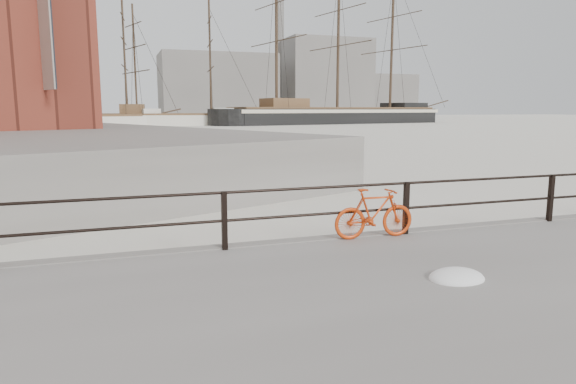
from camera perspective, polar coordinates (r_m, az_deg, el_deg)
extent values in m
plane|color=white|center=(12.44, 26.37, -4.35)|extent=(400.00, 400.00, 0.00)
imported|color=#C5370D|center=(9.56, 9.56, -2.34)|extent=(1.56, 0.29, 0.94)
ellipsoid|color=white|center=(7.65, 18.27, -8.10)|extent=(0.82, 0.64, 0.29)
cube|color=gray|center=(151.37, -7.86, 11.51)|extent=(32.00, 18.00, 18.00)
cube|color=gray|center=(166.44, 3.98, 12.39)|extent=(26.00, 20.00, 24.00)
cube|color=gray|center=(180.70, 10.20, 10.43)|extent=(20.00, 16.00, 14.00)
cylinder|color=gray|center=(167.51, -0.94, 15.83)|extent=(2.80, 2.80, 44.00)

